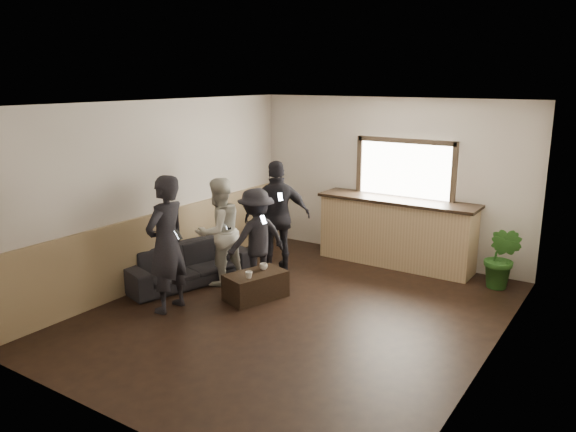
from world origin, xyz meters
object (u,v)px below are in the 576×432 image
Objects in this scene: coffee_table at (256,286)px; person_c at (256,238)px; person_b at (219,232)px; person_d at (278,217)px; person_a at (166,244)px; cup_a at (264,267)px; sofa at (187,264)px; bar_counter at (397,228)px; potted_plant at (502,258)px; cup_b at (249,275)px.

coffee_table is 0.77m from person_c.
person_b is 0.90× the size of person_d.
cup_a is at bearing 143.55° from person_a.
person_a is at bearing -123.34° from cup_a.
sofa is 1.21× the size of person_b.
bar_counter is at bearing 67.18° from coffee_table.
sofa is at bearing -169.86° from cup_a.
potted_plant is at bearing 39.19° from coffee_table.
person_a reaches higher than person_c.
cup_b is (-1.03, -2.79, -0.21)m from bar_counter.
bar_counter is at bearing 177.31° from person_d.
cup_a is (-1.07, -2.38, -0.21)m from bar_counter.
person_a is at bearing -127.65° from coffee_table.
cup_b is 3.81m from potted_plant.
potted_plant reaches higher than cup_b.
person_a reaches higher than cup_a.
sofa is 2.31× the size of coffee_table.
person_c is at bearing 52.31° from person_d.
potted_plant reaches higher than sofa.
sofa reaches higher than coffee_table.
cup_a is at bearing 86.69° from coffee_table.
sofa is 4.80m from potted_plant.
bar_counter is 1.44× the size of person_a.
potted_plant is 0.53× the size of person_d.
coffee_table is 0.30m from cup_a.
cup_a is 1.14× the size of cup_b.
cup_a is 1.48m from person_a.
sofa is 1.29m from coffee_table.
bar_counter is at bearing 69.73° from cup_b.
potted_plant is at bearing -7.20° from bar_counter.
person_a is (-0.76, -1.16, 0.51)m from cup_a.
bar_counter is at bearing 65.81° from cup_a.
sofa is 19.51× the size of cup_b.
potted_plant is 4.93m from person_a.
bar_counter is 26.30× the size of cup_b.
sofa is 1.09× the size of person_d.
coffee_table is 1.07m from person_b.
person_b is at bearing -43.93° from sofa.
bar_counter reaches higher than person_d.
cup_b is 0.81m from person_c.
potted_plant is 0.59× the size of person_b.
person_b is 0.59m from person_c.
person_a reaches higher than person_b.
coffee_table is at bearing -71.08° from sofa.
person_a is at bearing 34.79° from person_d.
person_d is (-0.42, 0.98, 0.49)m from cup_a.
bar_counter is 2.82m from coffee_table.
cup_a is at bearing 67.07° from person_d.
person_b reaches higher than person_c.
person_c is (-1.38, -2.13, 0.12)m from bar_counter.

